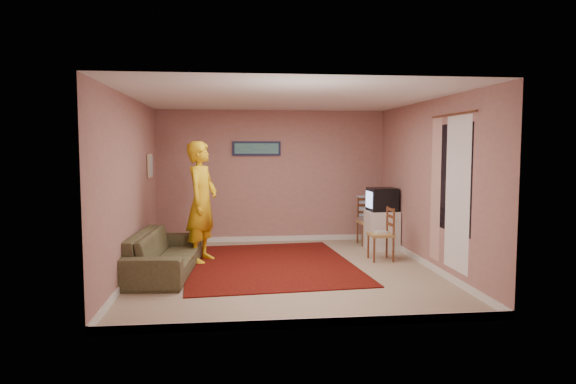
{
  "coord_description": "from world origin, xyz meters",
  "views": [
    {
      "loc": [
        -0.8,
        -7.64,
        1.87
      ],
      "look_at": [
        0.12,
        0.6,
        1.15
      ],
      "focal_mm": 32.0,
      "sensor_mm": 36.0,
      "label": 1
    }
  ],
  "objects": [
    {
      "name": "wall_front",
      "position": [
        0.0,
        -2.5,
        1.3
      ],
      "size": [
        4.5,
        0.02,
        2.6
      ],
      "primitive_type": "cube",
      "color": "#AC7771",
      "rests_on": "ground"
    },
    {
      "name": "wall_left",
      "position": [
        -2.25,
        0.0,
        1.3
      ],
      "size": [
        0.02,
        5.0,
        2.6
      ],
      "primitive_type": "cube",
      "color": "#AC7771",
      "rests_on": "ground"
    },
    {
      "name": "picture_back",
      "position": [
        -0.3,
        2.47,
        1.85
      ],
      "size": [
        0.95,
        0.04,
        0.28
      ],
      "color": "#151939",
      "rests_on": "wall_back"
    },
    {
      "name": "curtain_rod",
      "position": [
        2.2,
        -0.9,
        2.32
      ],
      "size": [
        0.02,
        1.4,
        0.02
      ],
      "primitive_type": "cylinder",
      "rotation": [
        1.57,
        0.0,
        0.0
      ],
      "color": "brown",
      "rests_on": "wall_right"
    },
    {
      "name": "picture_left",
      "position": [
        -2.22,
        1.6,
        1.55
      ],
      "size": [
        0.04,
        0.38,
        0.42
      ],
      "color": "beige",
      "rests_on": "wall_left"
    },
    {
      "name": "area_rug",
      "position": [
        -0.22,
        0.43,
        0.01
      ],
      "size": [
        2.88,
        3.48,
        0.02
      ],
      "primitive_type": "cube",
      "rotation": [
        0.0,
        0.0,
        0.08
      ],
      "color": "#330A05",
      "rests_on": "ground"
    },
    {
      "name": "baseboard_front",
      "position": [
        0.0,
        -2.49,
        0.05
      ],
      "size": [
        4.5,
        0.02,
        0.1
      ],
      "primitive_type": "cube",
      "color": "silver",
      "rests_on": "ground"
    },
    {
      "name": "tv_cabinet",
      "position": [
        1.95,
        1.47,
        0.35
      ],
      "size": [
        0.56,
        0.51,
        0.71
      ],
      "primitive_type": "cube",
      "color": "white",
      "rests_on": "ground"
    },
    {
      "name": "person",
      "position": [
        -1.28,
        0.77,
        0.99
      ],
      "size": [
        0.69,
        0.84,
        1.97
      ],
      "primitive_type": "imported",
      "rotation": [
        0.0,
        0.0,
        1.22
      ],
      "color": "yellow",
      "rests_on": "ground"
    },
    {
      "name": "ceiling",
      "position": [
        0.0,
        0.0,
        2.6
      ],
      "size": [
        4.5,
        5.0,
        0.02
      ],
      "primitive_type": "cube",
      "color": "white",
      "rests_on": "wall_back"
    },
    {
      "name": "window",
      "position": [
        2.24,
        -0.9,
        1.45
      ],
      "size": [
        0.01,
        1.1,
        1.5
      ],
      "primitive_type": "cube",
      "color": "black",
      "rests_on": "wall_right"
    },
    {
      "name": "baseboard_left",
      "position": [
        -2.24,
        0.0,
        0.05
      ],
      "size": [
        0.02,
        5.0,
        0.1
      ],
      "primitive_type": "cube",
      "color": "silver",
      "rests_on": "ground"
    },
    {
      "name": "sofa",
      "position": [
        -1.8,
        0.01,
        0.31
      ],
      "size": [
        0.99,
        2.2,
        0.63
      ],
      "primitive_type": "imported",
      "rotation": [
        0.0,
        0.0,
        1.5
      ],
      "color": "brown",
      "rests_on": "ground"
    },
    {
      "name": "crt_tv",
      "position": [
        1.95,
        1.47,
        0.92
      ],
      "size": [
        0.52,
        0.46,
        0.42
      ],
      "rotation": [
        0.0,
        0.0,
        0.05
      ],
      "color": "black",
      "rests_on": "tv_cabinet"
    },
    {
      "name": "wall_back",
      "position": [
        0.0,
        2.5,
        1.3
      ],
      "size": [
        4.5,
        0.02,
        2.6
      ],
      "primitive_type": "cube",
      "color": "#AC7771",
      "rests_on": "ground"
    },
    {
      "name": "blue_throw",
      "position": [
        1.83,
        2.1,
        0.73
      ],
      "size": [
        0.38,
        0.05,
        0.4
      ],
      "primitive_type": "cube",
      "color": "#83ACD7",
      "rests_on": "chair_a"
    },
    {
      "name": "game_console",
      "position": [
        1.66,
        0.55,
        0.47
      ],
      "size": [
        0.21,
        0.17,
        0.04
      ],
      "primitive_type": "cube",
      "rotation": [
        0.0,
        0.0,
        0.13
      ],
      "color": "silver",
      "rests_on": "chair_b"
    },
    {
      "name": "baseboard_right",
      "position": [
        2.24,
        0.0,
        0.05
      ],
      "size": [
        0.02,
        5.0,
        0.1
      ],
      "primitive_type": "cube",
      "color": "silver",
      "rests_on": "ground"
    },
    {
      "name": "chair_b",
      "position": [
        1.66,
        0.55,
        0.54
      ],
      "size": [
        0.39,
        0.4,
        0.48
      ],
      "rotation": [
        0.0,
        0.0,
        -1.55
      ],
      "color": "tan",
      "rests_on": "ground"
    },
    {
      "name": "baseboard_back",
      "position": [
        0.0,
        2.49,
        0.05
      ],
      "size": [
        4.5,
        0.02,
        0.1
      ],
      "primitive_type": "cube",
      "color": "silver",
      "rests_on": "ground"
    },
    {
      "name": "chair_a",
      "position": [
        1.83,
        1.91,
        0.55
      ],
      "size": [
        0.43,
        0.41,
        0.49
      ],
      "rotation": [
        0.0,
        0.0,
        0.06
      ],
      "color": "tan",
      "rests_on": "ground"
    },
    {
      "name": "dvd_player",
      "position": [
        1.83,
        1.91,
        0.49
      ],
      "size": [
        0.41,
        0.32,
        0.06
      ],
      "primitive_type": "cube",
      "rotation": [
        0.0,
        0.0,
        0.17
      ],
      "color": "#ACABB0",
      "rests_on": "chair_a"
    },
    {
      "name": "ground",
      "position": [
        0.0,
        0.0,
        0.0
      ],
      "size": [
        5.0,
        5.0,
        0.0
      ],
      "primitive_type": "plane",
      "color": "tan",
      "rests_on": "ground"
    },
    {
      "name": "curtain_sheer",
      "position": [
        2.23,
        -1.05,
        1.25
      ],
      "size": [
        0.01,
        0.75,
        2.1
      ],
      "primitive_type": "cube",
      "color": "white",
      "rests_on": "wall_right"
    },
    {
      "name": "curtain_floral",
      "position": [
        2.21,
        -0.35,
        1.25
      ],
      "size": [
        0.01,
        0.35,
        2.1
      ],
      "primitive_type": "cube",
      "color": "beige",
      "rests_on": "wall_right"
    },
    {
      "name": "wall_right",
      "position": [
        2.25,
        0.0,
        1.3
      ],
      "size": [
        0.02,
        5.0,
        2.6
      ],
      "primitive_type": "cube",
      "color": "#AC7771",
      "rests_on": "ground"
    }
  ]
}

